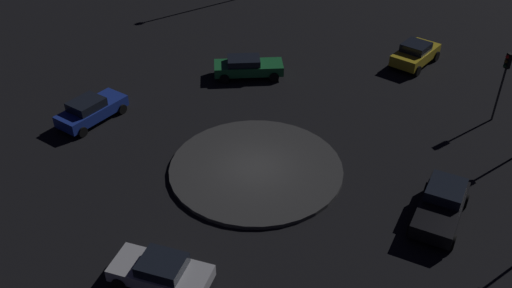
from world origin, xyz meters
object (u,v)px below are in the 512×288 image
(car_green, at_px, (248,67))
(car_yellow, at_px, (415,54))
(traffic_light_southwest_near, at_px, (504,74))
(car_black, at_px, (442,205))
(car_blue, at_px, (91,110))
(car_silver, at_px, (161,271))

(car_green, relative_size, car_yellow, 1.09)
(car_green, relative_size, traffic_light_southwest_near, 1.03)
(car_black, xyz_separation_m, car_blue, (19.39, 5.44, -0.03))
(car_yellow, xyz_separation_m, traffic_light_southwest_near, (-6.97, 3.63, 2.24))
(car_black, xyz_separation_m, traffic_light_southwest_near, (1.43, -10.05, 2.29))
(car_yellow, relative_size, car_silver, 0.92)
(car_silver, xyz_separation_m, traffic_light_southwest_near, (-5.40, -21.14, 2.38))
(traffic_light_southwest_near, bearing_deg, car_silver, 15.77)
(car_green, xyz_separation_m, traffic_light_southwest_near, (-14.65, -5.32, 2.34))
(traffic_light_southwest_near, bearing_deg, car_yellow, -87.45)
(car_silver, relative_size, traffic_light_southwest_near, 1.03)
(car_green, height_order, car_yellow, car_yellow)
(car_green, relative_size, car_silver, 1.00)
(car_blue, distance_m, traffic_light_southwest_near, 23.84)
(car_green, height_order, traffic_light_southwest_near, traffic_light_southwest_near)
(car_green, height_order, car_blue, car_blue)
(car_yellow, bearing_deg, car_silver, -177.33)
(car_yellow, bearing_deg, car_blue, 149.16)
(car_silver, bearing_deg, car_blue, -46.25)
(car_black, distance_m, car_blue, 20.14)
(car_blue, bearing_deg, car_green, -23.51)
(car_green, height_order, car_black, car_black)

